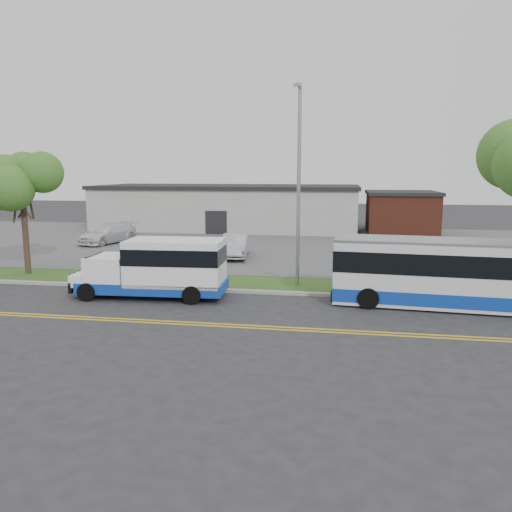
% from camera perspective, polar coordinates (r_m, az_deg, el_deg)
% --- Properties ---
extents(ground, '(140.00, 140.00, 0.00)m').
position_cam_1_polar(ground, '(22.76, -3.46, -4.82)').
color(ground, '#28282B').
rests_on(ground, ground).
extents(lane_line_north, '(70.00, 0.12, 0.01)m').
position_cam_1_polar(lane_line_north, '(19.17, -6.08, -7.62)').
color(lane_line_north, gold).
rests_on(lane_line_north, ground).
extents(lane_line_south, '(70.00, 0.12, 0.01)m').
position_cam_1_polar(lane_line_south, '(18.89, -6.33, -7.88)').
color(lane_line_south, gold).
rests_on(lane_line_south, ground).
extents(curb, '(80.00, 0.30, 0.15)m').
position_cam_1_polar(curb, '(23.78, -2.86, -4.00)').
color(curb, '#9E9B93').
rests_on(curb, ground).
extents(verge, '(80.00, 3.30, 0.10)m').
position_cam_1_polar(verge, '(25.50, -1.98, -3.11)').
color(verge, '#324F1A').
rests_on(verge, ground).
extents(parking_lot, '(80.00, 25.00, 0.10)m').
position_cam_1_polar(parking_lot, '(39.19, 2.17, 1.37)').
color(parking_lot, '#4C4C4F').
rests_on(parking_lot, ground).
extents(commercial_building, '(25.40, 10.40, 4.35)m').
position_cam_1_polar(commercial_building, '(49.82, -3.19, 5.60)').
color(commercial_building, '#9E9E99').
rests_on(commercial_building, ground).
extents(brick_wing, '(6.30, 7.30, 3.90)m').
position_cam_1_polar(brick_wing, '(47.91, 16.23, 4.81)').
color(brick_wing, brown).
rests_on(brick_wing, ground).
extents(tree_west, '(4.40, 4.40, 6.91)m').
position_cam_1_polar(tree_west, '(29.97, -25.23, 7.67)').
color(tree_west, '#32271B').
rests_on(tree_west, verge).
extents(streetlight_near, '(0.35, 1.53, 9.50)m').
position_cam_1_polar(streetlight_near, '(24.27, 4.89, 8.56)').
color(streetlight_near, gray).
rests_on(streetlight_near, verge).
extents(shuttle_bus, '(7.08, 2.66, 2.67)m').
position_cam_1_polar(shuttle_bus, '(22.97, -10.80, -1.19)').
color(shuttle_bus, '#0E389E').
rests_on(shuttle_bus, ground).
extents(transit_bus, '(10.47, 3.15, 2.87)m').
position_cam_1_polar(transit_bus, '(22.50, 22.13, -1.91)').
color(transit_bus, silver).
rests_on(transit_bus, ground).
extents(pedestrian, '(0.80, 0.78, 1.85)m').
position_cam_1_polar(pedestrian, '(25.32, -10.37, -1.10)').
color(pedestrian, black).
rests_on(pedestrian, verge).
extents(parked_car_a, '(2.14, 4.75, 1.51)m').
position_cam_1_polar(parked_car_a, '(32.79, -2.40, 1.18)').
color(parked_car_a, '#B9BCC1').
rests_on(parked_car_a, parking_lot).
extents(parked_car_b, '(3.61, 5.61, 1.51)m').
position_cam_1_polar(parked_car_b, '(40.96, -16.55, 2.48)').
color(parked_car_b, white).
rests_on(parked_car_b, parking_lot).
extents(grocery_bag_left, '(0.32, 0.32, 0.32)m').
position_cam_1_polar(grocery_bag_left, '(25.34, -11.15, -2.89)').
color(grocery_bag_left, white).
rests_on(grocery_bag_left, verge).
extents(grocery_bag_right, '(0.32, 0.32, 0.32)m').
position_cam_1_polar(grocery_bag_right, '(25.60, -9.50, -2.71)').
color(grocery_bag_right, white).
rests_on(grocery_bag_right, verge).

